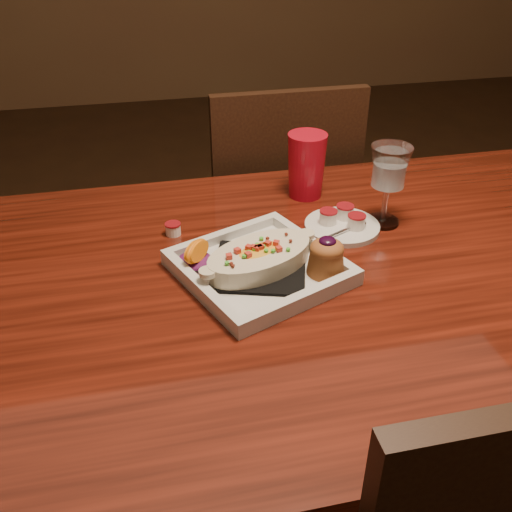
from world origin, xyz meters
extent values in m
plane|color=black|center=(0.00, 0.00, 0.00)|extent=(7.00, 7.00, 0.00)
cube|color=maroon|center=(0.00, 0.00, 0.73)|extent=(1.50, 0.90, 0.04)
cylinder|color=black|center=(-0.67, 0.37, 0.35)|extent=(0.07, 0.07, 0.71)
cube|color=black|center=(0.00, 0.70, 0.45)|extent=(0.42, 0.42, 0.04)
cylinder|color=black|center=(0.17, 0.87, 0.23)|extent=(0.04, 0.04, 0.45)
cylinder|color=black|center=(-0.17, 0.87, 0.23)|extent=(0.04, 0.04, 0.45)
cylinder|color=black|center=(0.17, 0.53, 0.23)|extent=(0.04, 0.04, 0.45)
cylinder|color=black|center=(-0.17, 0.53, 0.23)|extent=(0.04, 0.04, 0.45)
cube|color=black|center=(0.00, 0.51, 0.70)|extent=(0.40, 0.03, 0.46)
cube|color=silver|center=(-0.19, 0.02, 0.76)|extent=(0.34, 0.34, 0.01)
cube|color=black|center=(-0.19, 0.02, 0.77)|extent=(0.21, 0.21, 0.01)
ellipsoid|color=orange|center=(-0.19, 0.02, 0.79)|extent=(0.20, 0.16, 0.03)
ellipsoid|color=#621658|center=(-0.30, 0.06, 0.77)|extent=(0.06, 0.07, 0.02)
cone|color=#955526|center=(-0.08, -0.02, 0.79)|extent=(0.07, 0.07, 0.05)
ellipsoid|color=#955526|center=(-0.08, -0.02, 0.81)|extent=(0.06, 0.06, 0.03)
ellipsoid|color=black|center=(-0.08, -0.02, 0.83)|extent=(0.03, 0.03, 0.01)
cylinder|color=silver|center=(0.11, 0.15, 0.75)|extent=(0.07, 0.07, 0.01)
cylinder|color=silver|center=(0.11, 0.15, 0.79)|extent=(0.01, 0.01, 0.08)
cone|color=silver|center=(0.11, 0.15, 0.88)|extent=(0.08, 0.08, 0.09)
cylinder|color=silver|center=(0.01, 0.14, 0.76)|extent=(0.15, 0.15, 0.01)
cylinder|color=white|center=(-0.01, 0.15, 0.77)|extent=(0.04, 0.04, 0.03)
cylinder|color=maroon|center=(-0.01, 0.15, 0.79)|extent=(0.04, 0.04, 0.00)
cylinder|color=white|center=(0.03, 0.17, 0.77)|extent=(0.04, 0.04, 0.03)
cylinder|color=maroon|center=(0.03, 0.17, 0.79)|extent=(0.04, 0.04, 0.00)
cylinder|color=white|center=(0.04, 0.12, 0.77)|extent=(0.04, 0.04, 0.03)
cylinder|color=maroon|center=(0.04, 0.12, 0.79)|extent=(0.04, 0.04, 0.00)
cylinder|color=white|center=(-0.33, 0.20, 0.76)|extent=(0.03, 0.03, 0.02)
cylinder|color=maroon|center=(-0.33, 0.20, 0.77)|extent=(0.03, 0.03, 0.00)
cone|color=red|center=(-0.02, 0.31, 0.82)|extent=(0.09, 0.09, 0.15)
camera|label=1|loc=(-0.38, -0.81, 1.34)|focal=40.00mm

